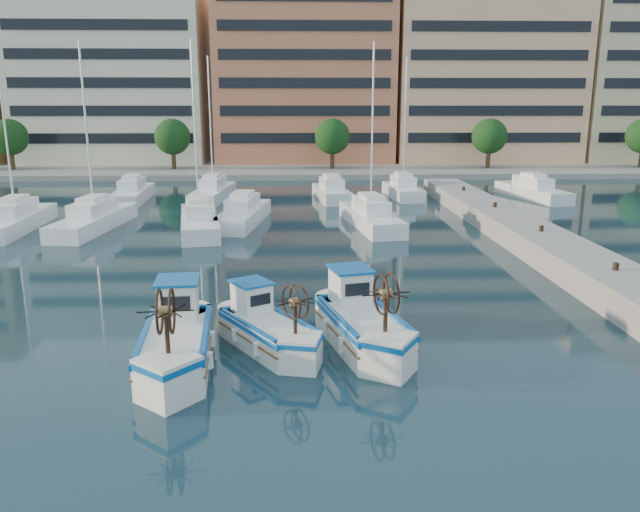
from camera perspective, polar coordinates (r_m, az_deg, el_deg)
The scene contains 7 objects.
ground at distance 19.78m, azimuth -1.99°, elevation -9.52°, with size 300.00×300.00×0.00m, color #1B3746.
quay at distance 30.09m, azimuth 23.57°, elevation -1.29°, with size 3.00×60.00×1.20m, color gray.
waterfront at distance 83.78m, azimuth 4.43°, elevation 15.96°, with size 180.00×40.00×25.60m.
yacht_marina at distance 46.13m, azimuth -5.78°, elevation 4.60°, with size 40.96×22.55×11.50m.
fishing_boat_a at distance 19.68m, azimuth -12.99°, elevation -7.36°, with size 2.41×5.00×3.06m.
fishing_boat_b at distance 20.57m, azimuth -4.92°, elevation -6.49°, with size 3.55×4.24×2.59m.
fishing_boat_c at distance 20.73m, azimuth 3.79°, elevation -5.97°, with size 3.04×4.97×3.01m.
Camera 1 is at (0.02, -18.17, 7.81)m, focal length 35.00 mm.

